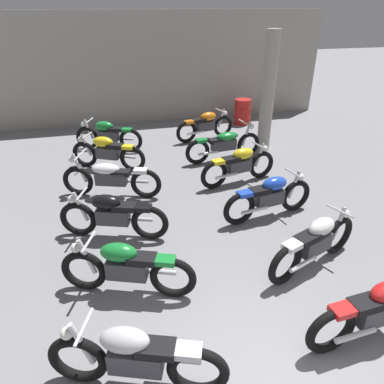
{
  "coord_description": "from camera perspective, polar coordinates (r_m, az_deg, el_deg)",
  "views": [
    {
      "loc": [
        -1.48,
        -1.74,
        3.73
      ],
      "look_at": [
        0.0,
        4.07,
        0.55
      ],
      "focal_mm": 33.2,
      "sensor_mm": 36.0,
      "label": 1
    }
  ],
  "objects": [
    {
      "name": "motorcycle_left_row_2",
      "position": [
        6.4,
        -12.65,
        -3.6
      ],
      "size": [
        1.89,
        0.79,
        0.88
      ],
      "color": "black",
      "rests_on": "ground"
    },
    {
      "name": "motorcycle_right_row_4",
      "position": [
        9.53,
        5.19,
        7.69
      ],
      "size": [
        2.17,
        0.68,
        0.97
      ],
      "color": "black",
      "rests_on": "ground"
    },
    {
      "name": "motorcycle_left_row_0",
      "position": [
        4.14,
        -9.1,
        -24.74
      ],
      "size": [
        1.89,
        0.8,
        0.88
      ],
      "color": "black",
      "rests_on": "ground"
    },
    {
      "name": "motorcycle_left_row_5",
      "position": [
        10.45,
        -13.33,
        8.93
      ],
      "size": [
        1.85,
        0.87,
        0.88
      ],
      "color": "black",
      "rests_on": "ground"
    },
    {
      "name": "motorcycle_left_row_3",
      "position": [
        7.8,
        -12.94,
        2.3
      ],
      "size": [
        2.08,
        0.94,
        0.97
      ],
      "color": "black",
      "rests_on": "ground"
    },
    {
      "name": "support_pillar",
      "position": [
        10.15,
        12.09,
        15.22
      ],
      "size": [
        0.36,
        0.36,
        3.2
      ],
      "primitive_type": "cylinder",
      "color": "#9E998E",
      "rests_on": "ground"
    },
    {
      "name": "motorcycle_right_row_0",
      "position": [
        5.05,
        27.75,
        -16.41
      ],
      "size": [
        1.97,
        0.49,
        0.88
      ],
      "color": "black",
      "rests_on": "ground"
    },
    {
      "name": "motorcycle_left_row_1",
      "position": [
        5.18,
        -10.48,
        -11.81
      ],
      "size": [
        1.88,
        0.82,
        0.88
      ],
      "color": "black",
      "rests_on": "ground"
    },
    {
      "name": "motorcycle_right_row_3",
      "position": [
        8.27,
        7.58,
        4.37
      ],
      "size": [
        1.95,
        0.65,
        0.88
      ],
      "color": "black",
      "rests_on": "ground"
    },
    {
      "name": "oil_drum",
      "position": [
        12.79,
        8.12,
        12.67
      ],
      "size": [
        0.59,
        0.59,
        0.85
      ],
      "color": "red",
      "rests_on": "ground"
    },
    {
      "name": "motorcycle_right_row_5",
      "position": [
        11.06,
        2.18,
        10.7
      ],
      "size": [
        1.94,
        0.68,
        0.88
      ],
      "color": "black",
      "rests_on": "ground"
    },
    {
      "name": "motorcycle_left_row_4",
      "position": [
        9.2,
        -13.43,
        6.3
      ],
      "size": [
        1.8,
        1.0,
        0.88
      ],
      "color": "black",
      "rests_on": "ground"
    },
    {
      "name": "motorcycle_right_row_2",
      "position": [
        6.99,
        12.34,
        -0.68
      ],
      "size": [
        1.96,
        0.6,
        0.88
      ],
      "color": "black",
      "rests_on": "ground"
    },
    {
      "name": "back_wall",
      "position": [
        12.8,
        -7.88,
        19.0
      ],
      "size": [
        12.93,
        0.24,
        3.6
      ],
      "primitive_type": "cube",
      "color": "#9E998E",
      "rests_on": "ground"
    },
    {
      "name": "motorcycle_right_row_1",
      "position": [
        5.88,
        19.18,
        -7.65
      ],
      "size": [
        1.88,
        0.82,
        0.88
      ],
      "color": "black",
      "rests_on": "ground"
    }
  ]
}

